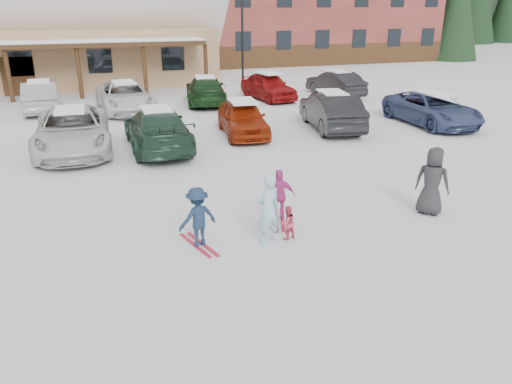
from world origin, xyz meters
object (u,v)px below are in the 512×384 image
object	(u,v)px
parked_car_9	(41,97)
adult_skier	(268,209)
parked_car_5	(331,111)
lamp_post	(242,27)
bystander_dark	(432,181)
parked_car_11	(206,90)
toddler_red	(287,223)
parked_car_10	(125,97)
parked_car_12	(268,86)
parked_car_4	(243,118)
parked_car_2	(73,131)
parked_car_3	(157,129)
parked_car_6	(432,109)
child_navy	(198,217)
parked_car_13	(335,84)
child_magenta	(279,195)

from	to	relation	value
parked_car_9	adult_skier	bearing A→B (deg)	105.45
adult_skier	parked_car_5	bearing A→B (deg)	-139.60
parked_car_9	lamp_post	bearing A→B (deg)	-156.70
parked_car_5	bystander_dark	bearing A→B (deg)	88.66
parked_car_11	toddler_red	bearing A→B (deg)	92.92
parked_car_5	parked_car_9	size ratio (longest dim) A/B	1.05
parked_car_10	parked_car_12	world-z (taller)	parked_car_12
parked_car_9	toddler_red	bearing A→B (deg)	106.89
parked_car_4	parked_car_9	xyz separation A→B (m)	(-8.13, 7.62, 0.04)
lamp_post	adult_skier	world-z (taller)	lamp_post
parked_car_10	parked_car_12	size ratio (longest dim) A/B	1.21
parked_car_2	parked_car_3	xyz separation A→B (m)	(2.94, -0.62, -0.03)
parked_car_9	parked_car_10	world-z (taller)	parked_car_9
toddler_red	parked_car_11	world-z (taller)	parked_car_11
toddler_red	parked_car_6	distance (m)	13.54
parked_car_3	toddler_red	bearing A→B (deg)	100.97
parked_car_2	parked_car_3	distance (m)	3.01
adult_skier	toddler_red	xyz separation A→B (m)	(0.48, 0.03, -0.41)
parked_car_3	parked_car_5	bearing A→B (deg)	-173.69
parked_car_4	parked_car_5	size ratio (longest dim) A/B	0.87
bystander_dark	parked_car_2	world-z (taller)	bystander_dark
adult_skier	child_navy	bearing A→B (deg)	-28.31
lamp_post	child_navy	world-z (taller)	lamp_post
lamp_post	parked_car_10	world-z (taller)	lamp_post
parked_car_5	parked_car_13	distance (m)	8.28
parked_car_3	parked_car_2	bearing A→B (deg)	-12.71
parked_car_10	lamp_post	bearing A→B (deg)	37.30
parked_car_10	bystander_dark	bearing A→B (deg)	-72.38
parked_car_3	parked_car_4	distance (m)	3.72
parked_car_3	parked_car_4	xyz separation A→B (m)	(3.56, 1.05, -0.05)
bystander_dark	parked_car_11	size ratio (longest dim) A/B	0.36
toddler_red	parked_car_2	size ratio (longest dim) A/B	0.14
parked_car_9	parked_car_2	bearing A→B (deg)	98.04
bystander_dark	parked_car_12	size ratio (longest dim) A/B	0.41
parked_car_2	parked_car_12	bearing A→B (deg)	37.89
child_magenta	parked_car_6	world-z (taller)	parked_car_6
child_navy	parked_car_5	size ratio (longest dim) A/B	0.29
bystander_dark	parked_car_9	bearing A→B (deg)	-9.57
bystander_dark	parked_car_13	bearing A→B (deg)	-59.62
parked_car_4	parked_car_6	world-z (taller)	parked_car_4
parked_car_10	parked_car_2	bearing A→B (deg)	-113.49
child_magenta	parked_car_9	distance (m)	17.40
parked_car_2	parked_car_9	bearing A→B (deg)	101.96
child_navy	parked_car_11	distance (m)	16.84
adult_skier	parked_car_9	distance (m)	18.16
toddler_red	parked_car_6	xyz separation A→B (m)	(10.29, 8.79, 0.30)
bystander_dark	child_navy	bearing A→B (deg)	48.63
adult_skier	parked_car_12	world-z (taller)	adult_skier
child_magenta	parked_car_2	size ratio (longest dim) A/B	0.24
parked_car_9	child_navy	bearing A→B (deg)	101.07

